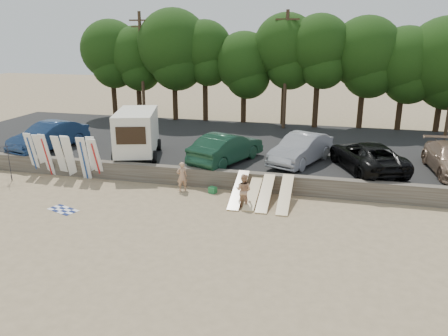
{
  "coord_description": "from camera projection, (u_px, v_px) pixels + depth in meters",
  "views": [
    {
      "loc": [
        5.73,
        -18.6,
        8.08
      ],
      "look_at": [
        0.33,
        3.0,
        1.13
      ],
      "focal_mm": 35.0,
      "sensor_mm": 36.0,
      "label": 1
    }
  ],
  "objects": [
    {
      "name": "surfboard_low_0",
      "position": [
        239.0,
        190.0,
        21.7
      ],
      "size": [
        0.56,
        2.82,
        1.16
      ],
      "primitive_type": "cube",
      "rotation": [
        0.37,
        0.0,
        0.0
      ],
      "color": "beige",
      "rests_on": "ground"
    },
    {
      "name": "surfboard_low_2",
      "position": [
        265.0,
        193.0,
        21.41
      ],
      "size": [
        0.56,
        2.85,
        1.06
      ],
      "primitive_type": "cube",
      "rotation": [
        0.34,
        0.0,
        0.0
      ],
      "color": "beige",
      "rests_on": "ground"
    },
    {
      "name": "car_1",
      "position": [
        226.0,
        148.0,
        25.57
      ],
      "size": [
        3.7,
        5.68,
        1.77
      ],
      "primitive_type": "imported",
      "rotation": [
        0.0,
        0.0,
        2.77
      ],
      "color": "#153A26",
      "rests_on": "parking_lot"
    },
    {
      "name": "utility_poles",
      "position": [
        286.0,
        68.0,
        33.7
      ],
      "size": [
        25.8,
        0.26,
        9.0
      ],
      "color": "#473321",
      "rests_on": "parking_lot"
    },
    {
      "name": "treeline",
      "position": [
        276.0,
        53.0,
        35.01
      ],
      "size": [
        33.04,
        6.5,
        9.36
      ],
      "color": "#382616",
      "rests_on": "parking_lot"
    },
    {
      "name": "car_3",
      "position": [
        367.0,
        156.0,
        24.21
      ],
      "size": [
        4.6,
        6.36,
        1.61
      ],
      "primitive_type": "imported",
      "rotation": [
        0.0,
        0.0,
        3.52
      ],
      "color": "black",
      "rests_on": "parking_lot"
    },
    {
      "name": "surfboard_upright_5",
      "position": [
        69.0,
        157.0,
        24.89
      ],
      "size": [
        0.59,
        0.78,
        2.53
      ],
      "primitive_type": "cube",
      "rotation": [
        0.26,
        0.0,
        0.14
      ],
      "color": "white",
      "rests_on": "ground"
    },
    {
      "name": "gear_bag",
      "position": [
        258.0,
        195.0,
        22.27
      ],
      "size": [
        0.32,
        0.28,
        0.22
      ],
      "primitive_type": "cube",
      "rotation": [
        0.0,
        0.0,
        -0.1
      ],
      "color": "orange",
      "rests_on": "ground"
    },
    {
      "name": "car_0",
      "position": [
        49.0,
        136.0,
        28.47
      ],
      "size": [
        3.15,
        5.7,
        1.78
      ],
      "primitive_type": "imported",
      "rotation": [
        0.0,
        0.0,
        -0.25
      ],
      "color": "navy",
      "rests_on": "parking_lot"
    },
    {
      "name": "beach_towel",
      "position": [
        63.0,
        210.0,
        20.73
      ],
      "size": [
        1.92,
        1.92,
        0.0
      ],
      "primitive_type": "plane",
      "rotation": [
        0.0,
        0.0,
        -0.34
      ],
      "color": "white",
      "rests_on": "ground"
    },
    {
      "name": "car_2",
      "position": [
        301.0,
        149.0,
        25.47
      ],
      "size": [
        3.64,
        5.49,
        1.71
      ],
      "primitive_type": "imported",
      "rotation": [
        0.0,
        0.0,
        -0.39
      ],
      "color": "#98989D",
      "rests_on": "parking_lot"
    },
    {
      "name": "beachgoer_b",
      "position": [
        244.0,
        190.0,
        20.96
      ],
      "size": [
        0.92,
        0.8,
        1.63
      ],
      "primitive_type": "imported",
      "rotation": [
        0.0,
        0.0,
        2.88
      ],
      "color": "tan",
      "rests_on": "ground"
    },
    {
      "name": "surfboard_upright_7",
      "position": [
        96.0,
        159.0,
        24.54
      ],
      "size": [
        0.51,
        0.85,
        2.49
      ],
      "primitive_type": "cube",
      "rotation": [
        0.31,
        0.0,
        0.01
      ],
      "color": "white",
      "rests_on": "ground"
    },
    {
      "name": "surfboard_upright_2",
      "position": [
        47.0,
        155.0,
        25.28
      ],
      "size": [
        0.58,
        0.66,
        2.56
      ],
      "primitive_type": "cube",
      "rotation": [
        0.21,
        0.0,
        -0.14
      ],
      "color": "white",
      "rests_on": "ground"
    },
    {
      "name": "surfboard_low_3",
      "position": [
        285.0,
        194.0,
        21.12
      ],
      "size": [
        0.56,
        2.83,
        1.14
      ],
      "primitive_type": "cube",
      "rotation": [
        0.37,
        0.0,
        0.0
      ],
      "color": "beige",
      "rests_on": "ground"
    },
    {
      "name": "surfboard_upright_8",
      "position": [
        93.0,
        158.0,
        24.69
      ],
      "size": [
        0.55,
        0.6,
        2.56
      ],
      "primitive_type": "cube",
      "rotation": [
        0.19,
        0.0,
        0.1
      ],
      "color": "white",
      "rests_on": "ground"
    },
    {
      "name": "surfboard_upright_6",
      "position": [
        84.0,
        158.0,
        24.59
      ],
      "size": [
        0.56,
        0.67,
        2.55
      ],
      "primitive_type": "cube",
      "rotation": [
        0.22,
        0.0,
        0.1
      ],
      "color": "white",
      "rests_on": "ground"
    },
    {
      "name": "parking_lot",
      "position": [
        245.0,
        147.0,
        30.58
      ],
      "size": [
        44.0,
        14.5,
        0.7
      ],
      "primitive_type": "cube",
      "color": "#282828",
      "rests_on": "ground"
    },
    {
      "name": "surfboard_upright_3",
      "position": [
        60.0,
        156.0,
        25.06
      ],
      "size": [
        0.52,
        0.75,
        2.53
      ],
      "primitive_type": "cube",
      "rotation": [
        0.26,
        0.0,
        -0.03
      ],
      "color": "white",
      "rests_on": "ground"
    },
    {
      "name": "ground",
      "position": [
        202.0,
        208.0,
        20.96
      ],
      "size": [
        120.0,
        120.0,
        0.0
      ],
      "primitive_type": "plane",
      "color": "tan",
      "rests_on": "ground"
    },
    {
      "name": "surfboard_upright_0",
      "position": [
        32.0,
        153.0,
        25.57
      ],
      "size": [
        0.54,
        0.63,
        2.56
      ],
      "primitive_type": "cube",
      "rotation": [
        0.21,
        0.0,
        -0.07
      ],
      "color": "white",
      "rests_on": "ground"
    },
    {
      "name": "box_trailer",
      "position": [
        137.0,
        131.0,
        26.63
      ],
      "size": [
        3.5,
        4.9,
        2.83
      ],
      "rotation": [
        0.0,
        0.0,
        0.3
      ],
      "color": "white",
      "rests_on": "parking_lot"
    },
    {
      "name": "cooler",
      "position": [
        213.0,
        190.0,
        22.89
      ],
      "size": [
        0.46,
        0.41,
        0.32
      ],
      "primitive_type": "cube",
      "rotation": [
        0.0,
        0.0,
        -0.35
      ],
      "color": "#238040",
      "rests_on": "ground"
    },
    {
      "name": "surfboard_upright_1",
      "position": [
        41.0,
        154.0,
        25.46
      ],
      "size": [
        0.57,
        0.82,
        2.51
      ],
      "primitive_type": "cube",
      "rotation": [
        0.28,
        0.0,
        0.1
      ],
      "color": "white",
      "rests_on": "ground"
    },
    {
      "name": "beach_umbrella",
      "position": [
        10.0,
        162.0,
        24.53
      ],
      "size": [
        2.82,
        2.86,
        2.16
      ],
      "primitive_type": "imported",
      "rotation": [
        0.0,
        0.0,
        3.36
      ],
      "color": "black",
      "rests_on": "ground"
    },
    {
      "name": "seawall",
      "position": [
        218.0,
        179.0,
        23.59
      ],
      "size": [
        44.0,
        0.5,
        1.0
      ],
      "primitive_type": "cube",
      "color": "#6B6356",
      "rests_on": "ground"
    },
    {
      "name": "beachgoer_a",
      "position": [
        182.0,
        176.0,
        23.06
      ],
      "size": [
        0.69,
        0.63,
        1.58
      ],
      "primitive_type": "imported",
      "rotation": [
        0.0,
        0.0,
        3.72
      ],
      "color": "tan",
      "rests_on": "ground"
    },
    {
      "name": "surfboard_low_1",
      "position": [
        253.0,
        192.0,
        21.7
      ],
      "size": [
        0.56,
        2.9,
        0.91
      ],
      "primitive_type": "cube",
      "rotation": [
        0.29,
        0.0,
        0.0
      ],
      "color": "beige",
      "rests_on": "ground"
    },
    {
      "name": "surfboard_upright_4",
      "position": [
        69.0,
        156.0,
        25.03
      ],
      "size": [
        0.51,
        0.65,
        2.55
      ],
      "primitive_type": "cube",
      "rotation": [
        0.23,
        0.0,
        -0.01
      ],
      "color": "white",
      "rests_on": "ground"
    }
  ]
}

